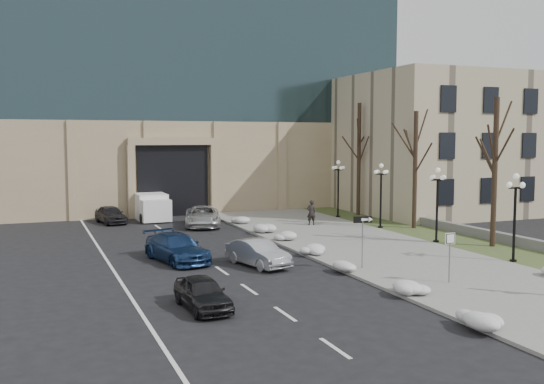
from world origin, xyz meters
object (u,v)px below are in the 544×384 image
(lamppost_a, at_px, (515,205))
(lamppost_c, at_px, (381,187))
(car_d, at_px, (203,216))
(box_truck, at_px, (150,206))
(lamppost_d, at_px, (338,181))
(car_b, at_px, (258,253))
(one_way_sign, at_px, (366,226))
(car_a, at_px, (203,293))
(keep_sign, at_px, (450,247))
(car_e, at_px, (111,214))
(car_c, at_px, (177,248))
(lamppost_b, at_px, (437,195))
(pedestrian, at_px, (311,213))

(lamppost_a, xyz_separation_m, lamppost_c, (0.00, 13.00, 0.00))
(car_d, xyz_separation_m, box_truck, (-2.83, 5.91, 0.26))
(lamppost_a, distance_m, lamppost_d, 19.50)
(car_b, xyz_separation_m, one_way_sign, (4.66, -2.88, 1.56))
(one_way_sign, relative_size, lamppost_d, 0.57)
(car_d, bearing_deg, car_a, -90.91)
(keep_sign, bearing_deg, one_way_sign, 116.17)
(car_d, xyz_separation_m, lamppost_d, (11.63, 0.44, 2.32))
(box_truck, xyz_separation_m, lamppost_a, (14.46, -24.98, 2.05))
(box_truck, height_order, lamppost_c, lamppost_c)
(car_e, xyz_separation_m, one_way_sign, (9.70, -21.85, 1.55))
(car_c, bearing_deg, one_way_sign, -46.46)
(box_truck, relative_size, keep_sign, 2.79)
(car_d, height_order, lamppost_a, lamppost_a)
(car_a, bearing_deg, lamppost_b, 23.19)
(car_b, distance_m, box_truck, 20.69)
(lamppost_a, height_order, lamppost_c, same)
(lamppost_b, relative_size, lamppost_c, 1.00)
(car_a, xyz_separation_m, car_b, (4.74, 6.55, 0.05))
(lamppost_b, distance_m, lamppost_c, 6.50)
(pedestrian, height_order, lamppost_c, lamppost_c)
(lamppost_a, bearing_deg, lamppost_d, 90.00)
(pedestrian, distance_m, one_way_sign, 15.09)
(lamppost_b, bearing_deg, car_a, -153.58)
(car_e, relative_size, lamppost_b, 0.85)
(one_way_sign, height_order, keep_sign, one_way_sign)
(box_truck, bearing_deg, car_c, -96.05)
(one_way_sign, distance_m, lamppost_a, 8.26)
(one_way_sign, relative_size, lamppost_b, 0.57)
(car_d, bearing_deg, pedestrian, -7.77)
(car_c, height_order, car_e, car_c)
(car_c, height_order, lamppost_d, lamppost_d)
(keep_sign, xyz_separation_m, lamppost_c, (6.19, 15.62, 1.33))
(box_truck, bearing_deg, pedestrian, -41.03)
(keep_sign, bearing_deg, car_a, 179.18)
(lamppost_c, bearing_deg, car_d, 152.47)
(box_truck, bearing_deg, lamppost_d, -20.76)
(car_c, relative_size, lamppost_c, 1.07)
(car_a, xyz_separation_m, lamppost_a, (17.49, 2.19, 2.44))
(car_c, relative_size, lamppost_a, 1.07)
(car_c, height_order, box_truck, box_truck)
(car_e, distance_m, pedestrian, 15.51)
(car_b, relative_size, keep_sign, 1.76)
(car_b, relative_size, lamppost_b, 0.88)
(box_truck, xyz_separation_m, lamppost_b, (14.46, -18.48, 2.05))
(lamppost_a, bearing_deg, one_way_sign, 169.63)
(lamppost_a, bearing_deg, car_a, -172.86)
(lamppost_a, bearing_deg, car_b, 161.12)
(car_d, relative_size, one_way_sign, 2.01)
(one_way_sign, bearing_deg, lamppost_d, 75.11)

